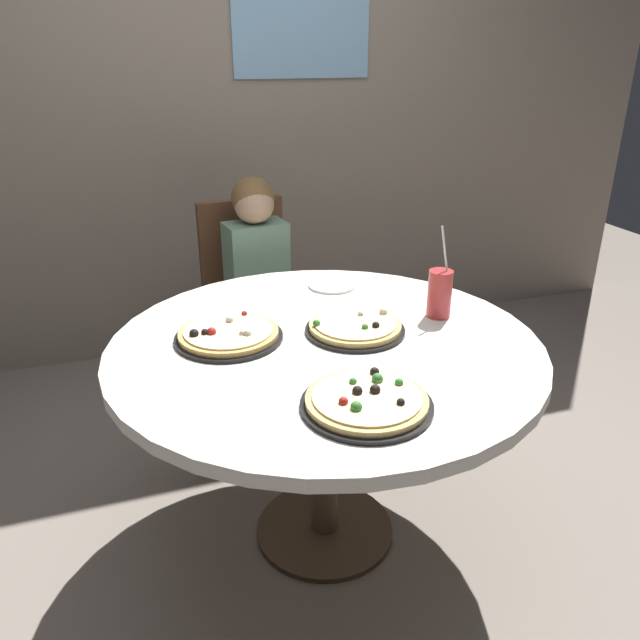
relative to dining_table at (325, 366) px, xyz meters
The scene contains 10 objects.
ground_plane 0.66m from the dining_table, ahead, with size 8.00×8.00×0.00m, color slate.
wall_with_window 1.89m from the dining_table, 89.91° to the left, with size 5.20×0.14×2.90m.
dining_table is the anchor object (origin of this frame).
chair_wooden 1.04m from the dining_table, 90.62° to the left, with size 0.45×0.45×0.95m.
diner_child 0.87m from the dining_table, 89.38° to the left, with size 0.30×0.42×1.08m.
pizza_veggie 0.16m from the dining_table, 16.80° to the left, with size 0.32×0.32×0.05m.
pizza_cheese 0.41m from the dining_table, 93.79° to the right, with size 0.34×0.34×0.05m.
pizza_pepperoni 0.32m from the dining_table, 158.88° to the left, with size 0.33×0.33×0.05m.
soda_cup 0.46m from the dining_table, ahead, with size 0.08×0.08×0.31m.
plate_small 0.49m from the dining_table, 67.71° to the left, with size 0.18×0.18×0.01m, color white.
Camera 1 is at (-0.56, -1.61, 1.57)m, focal length 34.55 mm.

